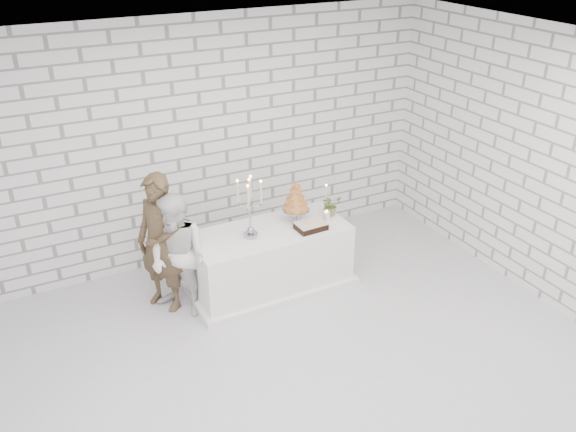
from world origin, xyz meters
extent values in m
cube|color=silver|center=(0.00, 0.00, 0.00)|extent=(6.00, 5.00, 0.01)
cube|color=white|center=(0.00, 0.00, 3.00)|extent=(6.00, 5.00, 0.01)
cube|color=white|center=(0.00, 2.50, 1.50)|extent=(6.00, 0.01, 3.00)
cube|color=white|center=(0.00, -2.50, 1.50)|extent=(6.00, 0.01, 3.00)
cube|color=white|center=(3.00, 0.00, 1.50)|extent=(0.01, 5.00, 3.00)
cube|color=white|center=(0.36, 1.40, 0.38)|extent=(1.80, 0.80, 0.75)
imported|color=#3E2D1C|center=(-0.85, 1.60, 0.80)|extent=(0.64, 0.69, 1.59)
imported|color=white|center=(-0.72, 1.39, 0.70)|extent=(0.82, 0.86, 1.41)
cube|color=black|center=(0.79, 1.21, 0.79)|extent=(0.34, 0.25, 0.08)
cylinder|color=white|center=(1.04, 1.30, 0.81)|extent=(0.09, 0.09, 0.12)
cylinder|color=beige|center=(1.18, 1.55, 0.91)|extent=(0.06, 0.06, 0.32)
imported|color=#486328|center=(1.17, 1.41, 0.88)|extent=(0.24, 0.21, 0.26)
camera|label=1|loc=(-2.19, -3.98, 3.97)|focal=37.18mm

